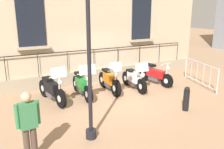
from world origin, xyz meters
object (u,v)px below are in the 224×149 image
motorcycle_green (82,86)px  crowd_barrier (200,73)px  pedestrian_standing (28,123)px  bollard (186,99)px  motorcycle_white (134,79)px  motorcycle_black (52,90)px  motorcycle_orange (109,81)px  lamppost (88,32)px  motorcycle_red (155,75)px

motorcycle_green → crowd_barrier: 5.25m
crowd_barrier → pedestrian_standing: bearing=-73.6°
motorcycle_green → bollard: bearing=41.9°
motorcycle_white → motorcycle_green: bearing=-95.2°
motorcycle_black → pedestrian_standing: size_ratio=1.28×
bollard → motorcycle_orange: bearing=-154.6°
motorcycle_white → bollard: size_ratio=2.31×
motorcycle_white → bollard: bearing=7.1°
motorcycle_orange → lamppost: size_ratio=0.49×
motorcycle_black → bollard: size_ratio=2.49×
motorcycle_white → lamppost: bearing=-47.9°
pedestrian_standing → lamppost: bearing=99.7°
motorcycle_red → bollard: 3.01m
motorcycle_red → motorcycle_white: bearing=-81.5°
motorcycle_orange → motorcycle_white: 1.08m
pedestrian_standing → motorcycle_green: bearing=143.3°
motorcycle_green → lamppost: (3.08, -0.93, 2.34)m
motorcycle_orange → motorcycle_white: bearing=77.1°
motorcycle_orange → crowd_barrier: size_ratio=0.83×
motorcycle_green → crowd_barrier: (1.10, 5.14, 0.13)m
crowd_barrier → motorcycle_red: bearing=-123.5°
motorcycle_orange → motorcycle_white: size_ratio=1.02×
crowd_barrier → motorcycle_orange: bearing=-106.1°
motorcycle_green → lamppost: lamppost is taller
motorcycle_black → bollard: motorcycle_black is taller
motorcycle_red → pedestrian_standing: bearing=-60.9°
motorcycle_black → motorcycle_orange: motorcycle_black is taller
motorcycle_black → pedestrian_standing: bearing=-21.5°
motorcycle_black → motorcycle_orange: size_ratio=1.05×
pedestrian_standing → motorcycle_orange: bearing=132.5°
bollard → pedestrian_standing: (0.46, -5.08, 0.49)m
motorcycle_black → crowd_barrier: size_ratio=0.87×
motorcycle_red → bollard: size_ratio=2.33×
motorcycle_black → motorcycle_red: bearing=90.3°
motorcycle_red → crowd_barrier: 1.96m
lamppost → crowd_barrier: lamppost is taller
motorcycle_black → crowd_barrier: motorcycle_black is taller
motorcycle_green → bollard: motorcycle_green is taller
motorcycle_red → lamppost: bearing=-55.4°
motorcycle_orange → crowd_barrier: bearing=73.9°
motorcycle_orange → lamppost: bearing=-34.4°
motorcycle_white → bollard: 2.70m
motorcycle_red → bollard: (2.87, -0.92, -0.00)m
motorcycle_green → motorcycle_red: size_ratio=1.07×
motorcycle_red → crowd_barrier: (1.08, 1.63, 0.14)m
motorcycle_black → lamppost: (3.04, 0.26, 2.32)m
bollard → pedestrian_standing: bearing=-84.8°
motorcycle_orange → motorcycle_white: motorcycle_orange is taller
lamppost → motorcycle_orange: bearing=145.6°
motorcycle_white → motorcycle_orange: bearing=-102.9°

